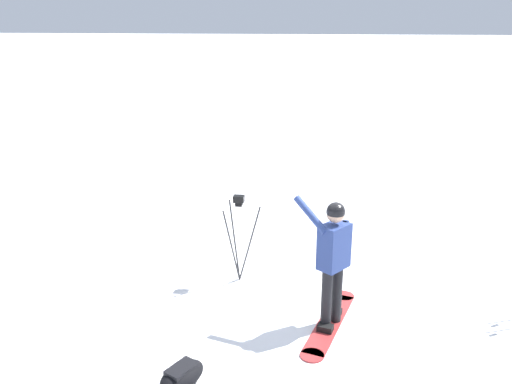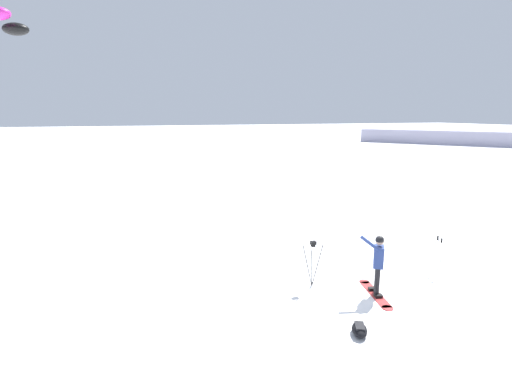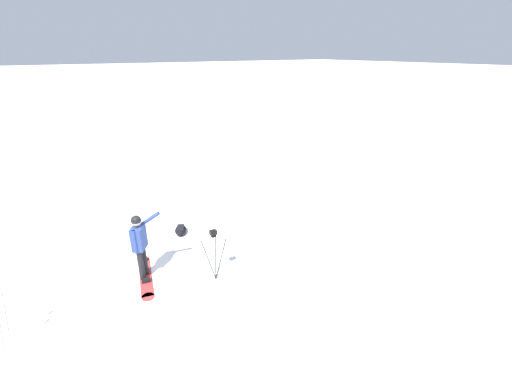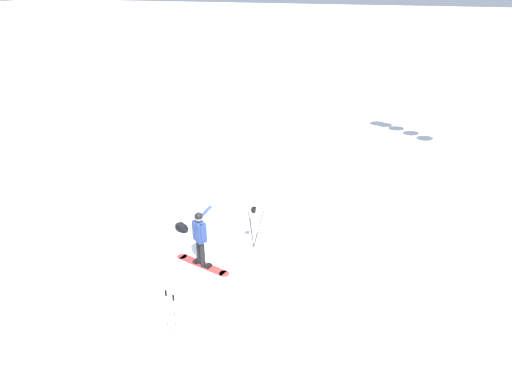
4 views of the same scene
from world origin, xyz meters
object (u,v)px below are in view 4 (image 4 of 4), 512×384
camera_tripod (254,219)px  gear_bag_large (182,227)px  snowboard (202,264)px  snowboarder (200,234)px  ski_poles (171,307)px

camera_tripod → gear_bag_large: bearing=-2.8°
gear_bag_large → camera_tripod: camera_tripod is taller
snowboard → camera_tripod: size_ratio=1.33×
snowboarder → gear_bag_large: snowboarder is taller
snowboard → ski_poles: 2.96m
gear_bag_large → camera_tripod: size_ratio=0.50×
gear_bag_large → ski_poles: ski_poles is taller
snowboarder → ski_poles: snowboarder is taller
snowboarder → ski_poles: (-0.66, 2.79, -0.28)m
snowboarder → camera_tripod: 1.81m
camera_tripod → ski_poles: camera_tripod is taller
snowboarder → ski_poles: size_ratio=1.50×
gear_bag_large → camera_tripod: (-2.61, 0.13, 0.86)m
ski_poles → snowboard: bearing=-77.2°
camera_tripod → ski_poles: size_ratio=1.19×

